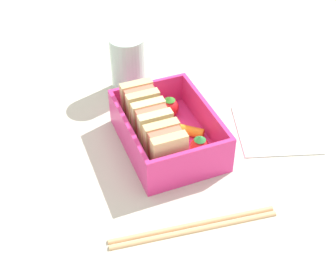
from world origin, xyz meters
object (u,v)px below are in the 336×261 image
object	(u,v)px
strawberry_left	(200,147)
folded_napkin	(276,129)
carrot_stick_far_left	(185,128)
drinking_glass	(128,64)
sandwich_center	(140,105)
strawberry_far_left	(170,107)
sandwich_left	(165,149)
chopstick_pair	(194,226)
sandwich_center_left	(152,126)

from	to	relation	value
strawberry_left	folded_napkin	distance (cm)	13.90
carrot_stick_far_left	drinking_glass	bearing A→B (deg)	13.03
sandwich_center	strawberry_far_left	size ratio (longest dim) A/B	1.82
sandwich_left	folded_napkin	size ratio (longest dim) A/B	0.53
chopstick_pair	folded_napkin	distance (cm)	22.50
sandwich_left	sandwich_center_left	xyz separation A→B (cm)	(4.96, 0.00, 0.00)
sandwich_center_left	chopstick_pair	xyz separation A→B (cm)	(-15.05, 0.29, -3.94)
sandwich_center	drinking_glass	distance (cm)	10.57
strawberry_left	folded_napkin	xyz separation A→B (cm)	(1.85, -13.55, -2.48)
carrot_stick_far_left	chopstick_pair	distance (cm)	16.41
sandwich_center_left	strawberry_left	xyz separation A→B (cm)	(-4.72, -5.08, -1.61)
strawberry_left	chopstick_pair	size ratio (longest dim) A/B	0.16
strawberry_far_left	folded_napkin	size ratio (longest dim) A/B	0.29
sandwich_center	drinking_glass	xyz separation A→B (cm)	(10.43, -1.62, 0.48)
chopstick_pair	folded_napkin	xyz separation A→B (cm)	(12.18, -18.92, -0.15)
sandwich_left	drinking_glass	world-z (taller)	drinking_glass
chopstick_pair	strawberry_left	bearing A→B (deg)	-27.50
carrot_stick_far_left	strawberry_far_left	distance (cm)	4.65
strawberry_far_left	folded_napkin	xyz separation A→B (cm)	(-7.80, -14.02, -2.52)
sandwich_left	sandwich_center_left	bearing A→B (deg)	0.00
chopstick_pair	sandwich_left	bearing A→B (deg)	-1.67
carrot_stick_far_left	sandwich_center	bearing A→B (deg)	48.02
strawberry_far_left	sandwich_center_left	bearing A→B (deg)	136.94
drinking_glass	chopstick_pair	bearing A→B (deg)	176.40
strawberry_left	carrot_stick_far_left	size ratio (longest dim) A/B	0.63
sandwich_left	drinking_glass	size ratio (longest dim) A/B	0.65
strawberry_far_left	chopstick_pair	world-z (taller)	strawberry_far_left
sandwich_center_left	sandwich_center	xyz separation A→B (cm)	(4.96, 0.00, 0.00)
drinking_glass	folded_napkin	xyz separation A→B (cm)	(-18.27, -17.01, -4.57)
sandwich_center	chopstick_pair	bearing A→B (deg)	179.16
sandwich_center	strawberry_far_left	world-z (taller)	sandwich_center
strawberry_left	sandwich_left	bearing A→B (deg)	92.77
sandwich_left	chopstick_pair	world-z (taller)	sandwich_left
sandwich_left	drinking_glass	distance (cm)	20.43
carrot_stick_far_left	chopstick_pair	size ratio (longest dim) A/B	0.26
chopstick_pair	folded_napkin	bearing A→B (deg)	-57.24
sandwich_center	folded_napkin	size ratio (longest dim) A/B	0.53
strawberry_left	strawberry_far_left	bearing A→B (deg)	2.80
sandwich_left	chopstick_pair	bearing A→B (deg)	178.33
carrot_stick_far_left	folded_napkin	world-z (taller)	carrot_stick_far_left
sandwich_center_left	sandwich_center	world-z (taller)	same
carrot_stick_far_left	strawberry_far_left	bearing A→B (deg)	6.14
chopstick_pair	drinking_glass	distance (cm)	30.82
sandwich_center_left	sandwich_center	distance (cm)	4.96
chopstick_pair	folded_napkin	size ratio (longest dim) A/B	1.78
sandwich_center_left	chopstick_pair	size ratio (longest dim) A/B	0.30
sandwich_center	strawberry_far_left	xyz separation A→B (cm)	(-0.03, -4.61, -1.57)
strawberry_far_left	drinking_glass	bearing A→B (deg)	15.93
drinking_glass	strawberry_left	bearing A→B (deg)	-170.24
sandwich_center	chopstick_pair	size ratio (longest dim) A/B	0.30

